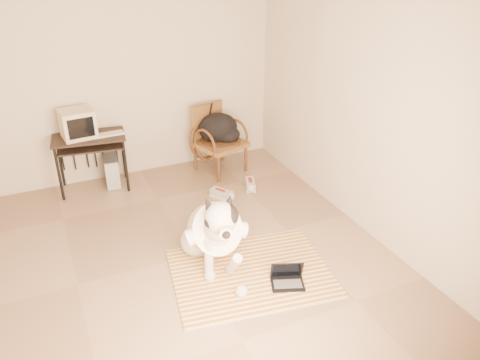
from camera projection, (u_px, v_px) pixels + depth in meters
floor at (191, 255)px, 5.00m from camera, size 4.50×4.50×0.00m
wall_back at (130, 79)px, 6.20m from camera, size 4.50×0.00×4.50m
wall_front at (314, 280)px, 2.56m from camera, size 4.50×0.00×4.50m
wall_right at (358, 109)px, 5.11m from camera, size 0.00×4.50×4.50m
rug at (251, 273)px, 4.72m from camera, size 1.72×1.42×0.02m
dog at (214, 232)px, 4.71m from camera, size 0.65×1.36×0.97m
laptop at (287, 278)px, 4.55m from camera, size 0.38×0.33×0.22m
computer_desk at (90, 144)px, 6.03m from camera, size 0.96×0.62×0.76m
crt_monitor at (77, 124)px, 5.89m from camera, size 0.44×0.42×0.36m
desk_keyboard at (109, 134)px, 6.02m from camera, size 0.37×0.15×0.02m
pc_tower at (112, 170)px, 6.37m from camera, size 0.23×0.45×0.41m
rattan_chair at (218, 139)px, 6.64m from camera, size 0.78×0.76×0.94m
backpack at (220, 129)px, 6.58m from camera, size 0.56×0.49×0.42m
sneaker_left at (222, 194)px, 6.09m from camera, size 0.27×0.33×0.11m
sneaker_right at (250, 184)px, 6.33m from camera, size 0.22×0.33×0.11m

